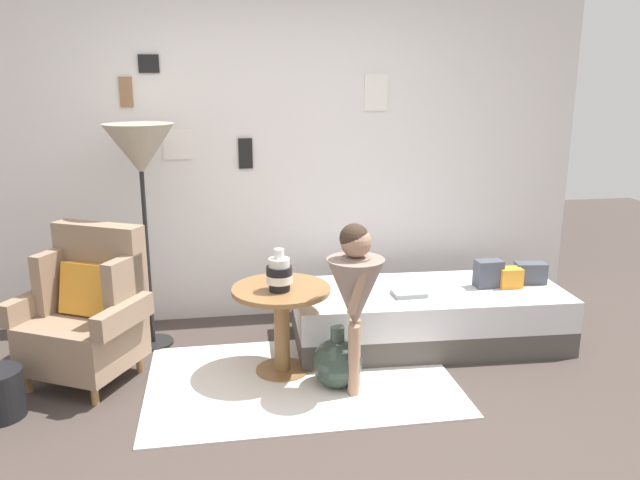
{
  "coord_description": "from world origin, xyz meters",
  "views": [
    {
      "loc": [
        -0.49,
        -2.88,
        1.86
      ],
      "look_at": [
        0.15,
        0.95,
        0.85
      ],
      "focal_mm": 35.23,
      "sensor_mm": 36.0,
      "label": 1
    }
  ],
  "objects_px": {
    "demijohn_near": "(337,362)",
    "floor_lamp": "(140,155)",
    "armchair": "(88,312)",
    "book_on_daybed": "(409,294)",
    "side_table": "(281,311)",
    "vase_striped": "(279,274)",
    "person_child": "(355,288)",
    "daybed": "(428,316)"
  },
  "relations": [
    {
      "from": "vase_striped",
      "to": "book_on_daybed",
      "type": "relative_size",
      "value": 1.21
    },
    {
      "from": "vase_striped",
      "to": "floor_lamp",
      "type": "relative_size",
      "value": 0.17
    },
    {
      "from": "person_child",
      "to": "demijohn_near",
      "type": "xyz_separation_m",
      "value": [
        -0.09,
        0.09,
        -0.51
      ]
    },
    {
      "from": "side_table",
      "to": "vase_striped",
      "type": "bearing_deg",
      "value": -105.39
    },
    {
      "from": "side_table",
      "to": "book_on_daybed",
      "type": "xyz_separation_m",
      "value": [
        0.9,
        0.2,
        -0.0
      ]
    },
    {
      "from": "armchair",
      "to": "side_table",
      "type": "relative_size",
      "value": 1.55
    },
    {
      "from": "side_table",
      "to": "floor_lamp",
      "type": "xyz_separation_m",
      "value": [
        -0.87,
        0.59,
        0.94
      ]
    },
    {
      "from": "demijohn_near",
      "to": "side_table",
      "type": "bearing_deg",
      "value": 141.3
    },
    {
      "from": "armchair",
      "to": "daybed",
      "type": "distance_m",
      "value": 2.31
    },
    {
      "from": "side_table",
      "to": "floor_lamp",
      "type": "relative_size",
      "value": 0.4
    },
    {
      "from": "armchair",
      "to": "vase_striped",
      "type": "xyz_separation_m",
      "value": [
        1.18,
        -0.19,
        0.25
      ]
    },
    {
      "from": "vase_striped",
      "to": "demijohn_near",
      "type": "xyz_separation_m",
      "value": [
        0.33,
        -0.2,
        -0.53
      ]
    },
    {
      "from": "armchair",
      "to": "book_on_daybed",
      "type": "xyz_separation_m",
      "value": [
        2.1,
        0.07,
        -0.02
      ]
    },
    {
      "from": "vase_striped",
      "to": "person_child",
      "type": "bearing_deg",
      "value": -34.0
    },
    {
      "from": "armchair",
      "to": "vase_striped",
      "type": "height_order",
      "value": "armchair"
    },
    {
      "from": "vase_striped",
      "to": "book_on_daybed",
      "type": "bearing_deg",
      "value": 15.58
    },
    {
      "from": "book_on_daybed",
      "to": "demijohn_near",
      "type": "height_order",
      "value": "book_on_daybed"
    },
    {
      "from": "armchair",
      "to": "book_on_daybed",
      "type": "distance_m",
      "value": 2.1
    },
    {
      "from": "person_child",
      "to": "book_on_daybed",
      "type": "xyz_separation_m",
      "value": [
        0.5,
        0.54,
        -0.25
      ]
    },
    {
      "from": "demijohn_near",
      "to": "vase_striped",
      "type": "bearing_deg",
      "value": 149.33
    },
    {
      "from": "side_table",
      "to": "vase_striped",
      "type": "xyz_separation_m",
      "value": [
        -0.02,
        -0.06,
        0.27
      ]
    },
    {
      "from": "daybed",
      "to": "demijohn_near",
      "type": "xyz_separation_m",
      "value": [
        -0.77,
        -0.56,
        -0.04
      ]
    },
    {
      "from": "daybed",
      "to": "floor_lamp",
      "type": "bearing_deg",
      "value": 171.71
    },
    {
      "from": "armchair",
      "to": "floor_lamp",
      "type": "xyz_separation_m",
      "value": [
        0.33,
        0.46,
        0.92
      ]
    },
    {
      "from": "daybed",
      "to": "side_table",
      "type": "distance_m",
      "value": 1.15
    },
    {
      "from": "armchair",
      "to": "demijohn_near",
      "type": "distance_m",
      "value": 1.59
    },
    {
      "from": "floor_lamp",
      "to": "person_child",
      "type": "height_order",
      "value": "floor_lamp"
    },
    {
      "from": "demijohn_near",
      "to": "book_on_daybed",
      "type": "bearing_deg",
      "value": 37.42
    },
    {
      "from": "book_on_daybed",
      "to": "daybed",
      "type": "bearing_deg",
      "value": 30.27
    },
    {
      "from": "book_on_daybed",
      "to": "demijohn_near",
      "type": "distance_m",
      "value": 0.79
    },
    {
      "from": "side_table",
      "to": "vase_striped",
      "type": "relative_size",
      "value": 2.34
    },
    {
      "from": "floor_lamp",
      "to": "person_child",
      "type": "xyz_separation_m",
      "value": [
        1.27,
        -0.93,
        -0.69
      ]
    },
    {
      "from": "armchair",
      "to": "daybed",
      "type": "xyz_separation_m",
      "value": [
        2.29,
        0.18,
        -0.24
      ]
    },
    {
      "from": "daybed",
      "to": "book_on_daybed",
      "type": "xyz_separation_m",
      "value": [
        -0.18,
        -0.11,
        0.22
      ]
    },
    {
      "from": "floor_lamp",
      "to": "side_table",
      "type": "bearing_deg",
      "value": -34.32
    },
    {
      "from": "floor_lamp",
      "to": "book_on_daybed",
      "type": "bearing_deg",
      "value": -12.48
    },
    {
      "from": "side_table",
      "to": "person_child",
      "type": "bearing_deg",
      "value": -40.04
    },
    {
      "from": "side_table",
      "to": "armchair",
      "type": "bearing_deg",
      "value": 173.72
    },
    {
      "from": "floor_lamp",
      "to": "demijohn_near",
      "type": "height_order",
      "value": "floor_lamp"
    },
    {
      "from": "armchair",
      "to": "demijohn_near",
      "type": "relative_size",
      "value": 2.46
    },
    {
      "from": "vase_striped",
      "to": "person_child",
      "type": "relative_size",
      "value": 0.25
    },
    {
      "from": "demijohn_near",
      "to": "floor_lamp",
      "type": "bearing_deg",
      "value": 144.47
    }
  ]
}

